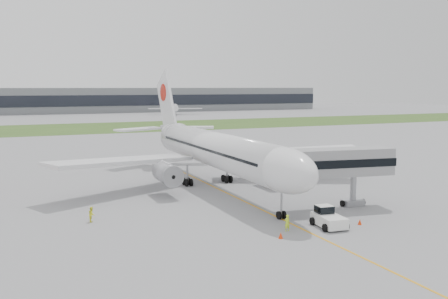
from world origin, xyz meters
name	(u,v)px	position (x,y,z in m)	size (l,w,h in m)	color
ground	(226,193)	(0.00, 0.00, 0.00)	(600.00, 600.00, 0.00)	gray
apron_markings	(242,200)	(0.00, -5.00, 0.00)	(70.00, 70.00, 0.04)	orange
grass_strip	(90,128)	(0.00, 120.00, 0.01)	(600.00, 50.00, 0.02)	#304B1C
terminal_building	(59,101)	(0.00, 229.87, 7.00)	(320.00, 22.30, 14.00)	gray
airliner	(213,148)	(0.00, 4.87, 5.66)	(48.13, 53.95, 17.88)	white
pushback_tug	(328,218)	(2.96, -19.54, 0.96)	(3.10, 4.28, 2.08)	white
jet_bridge	(325,164)	(6.95, -13.15, 5.50)	(16.29, 5.59, 7.43)	gray
safety_cone_left	(281,235)	(-3.66, -21.20, 0.31)	(0.45, 0.45, 0.62)	#ED380C
safety_cone_right	(360,222)	(6.48, -20.34, 0.30)	(0.44, 0.44, 0.61)	#ED380C
ground_crew_near	(287,223)	(-1.82, -19.31, 0.86)	(0.63, 0.41, 1.72)	#D3FB29
ground_crew_far	(92,214)	(-19.39, -7.79, 0.84)	(0.81, 0.63, 1.67)	yellow
distant_aircraft_right	(175,114)	(55.19, 191.21, 0.00)	(28.31, 24.98, 10.82)	white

